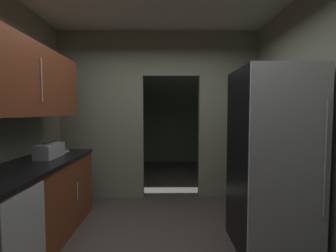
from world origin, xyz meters
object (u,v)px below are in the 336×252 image
Objects in this scene: dishwasher at (26,244)px; refrigerator at (271,160)px; boombox at (49,151)px; book_stack at (63,150)px.

refrigerator is at bearing 16.36° from dishwasher.
book_stack is (0.00, 0.37, -0.06)m from boombox.
refrigerator reaches higher than dishwasher.
boombox is at bearing 171.03° from refrigerator.
dishwasher is 5.64× the size of book_stack.
refrigerator reaches higher than boombox.
boombox is (-2.51, 0.40, 0.04)m from refrigerator.
refrigerator reaches higher than book_stack.
dishwasher is at bearing -77.88° from book_stack.
dishwasher is (-2.20, -0.65, -0.53)m from refrigerator.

